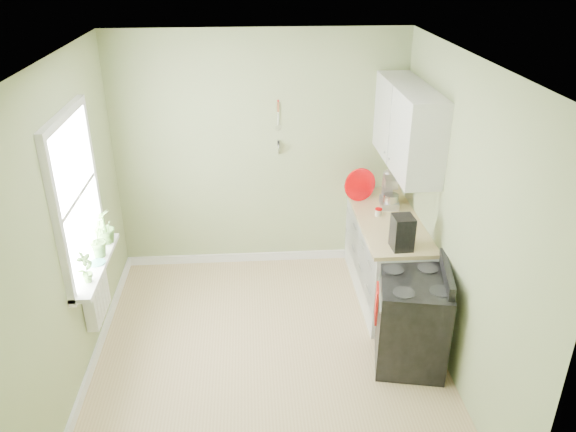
{
  "coord_description": "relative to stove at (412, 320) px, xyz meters",
  "views": [
    {
      "loc": [
        -0.12,
        -4.1,
        3.45
      ],
      "look_at": [
        0.22,
        0.55,
        1.18
      ],
      "focal_mm": 35.0,
      "sensor_mm": 36.0,
      "label": 1
    }
  ],
  "objects": [
    {
      "name": "plant_a",
      "position": [
        -2.78,
        0.09,
        0.61
      ],
      "size": [
        0.16,
        0.18,
        0.28
      ],
      "primitive_type": "imported",
      "rotation": [
        0.0,
        0.0,
        1.07
      ],
      "color": "#4B7431",
      "rests_on": "window_sill"
    },
    {
      "name": "countertop",
      "position": [
        0.01,
        1.1,
        0.46
      ],
      "size": [
        0.64,
        1.6,
        0.04
      ],
      "primitive_type": "cube",
      "color": "#DBC086",
      "rests_on": "base_cabinets"
    },
    {
      "name": "base_cabinets",
      "position": [
        0.02,
        1.1,
        0.0
      ],
      "size": [
        0.6,
        1.6,
        0.87
      ],
      "primitive_type": "cube",
      "color": "white",
      "rests_on": "floor"
    },
    {
      "name": "window",
      "position": [
        -2.86,
        0.4,
        1.12
      ],
      "size": [
        0.06,
        1.14,
        1.44
      ],
      "color": "white",
      "rests_on": "wall_left"
    },
    {
      "name": "plant_c",
      "position": [
        -2.78,
        0.8,
        0.64
      ],
      "size": [
        0.19,
        0.19,
        0.34
      ],
      "primitive_type": "imported",
      "rotation": [
        0.0,
        0.0,
        4.68
      ],
      "color": "#4B7431",
      "rests_on": "window_sill"
    },
    {
      "name": "window_sill",
      "position": [
        -2.79,
        0.4,
        0.45
      ],
      "size": [
        0.18,
        1.14,
        0.04
      ],
      "primitive_type": "cube",
      "color": "white",
      "rests_on": "wall_left"
    },
    {
      "name": "plant_b",
      "position": [
        -2.78,
        0.55,
        0.64
      ],
      "size": [
        0.17,
        0.2,
        0.33
      ],
      "primitive_type": "imported",
      "rotation": [
        0.0,
        0.0,
        1.68
      ],
      "color": "#4B7431",
      "rests_on": "window_sill"
    },
    {
      "name": "stand_mixer",
      "position": [
        0.08,
        1.4,
        0.64
      ],
      "size": [
        0.22,
        0.33,
        0.37
      ],
      "color": "#B2B2B7",
      "rests_on": "countertop"
    },
    {
      "name": "wall_back",
      "position": [
        -1.28,
        1.91,
        0.92
      ],
      "size": [
        3.2,
        0.02,
        2.7
      ],
      "primitive_type": "cube",
      "color": "#9DAA74",
      "rests_on": "floor"
    },
    {
      "name": "wall_left",
      "position": [
        -2.89,
        0.1,
        0.92
      ],
      "size": [
        0.02,
        3.6,
        2.7
      ],
      "primitive_type": "cube",
      "color": "#9DAA74",
      "rests_on": "floor"
    },
    {
      "name": "kettle",
      "position": [
        -0.23,
        1.82,
        0.57
      ],
      "size": [
        0.19,
        0.11,
        0.19
      ],
      "color": "silver",
      "rests_on": "countertop"
    },
    {
      "name": "floor",
      "position": [
        -1.28,
        0.1,
        -0.44
      ],
      "size": [
        3.2,
        3.6,
        0.02
      ],
      "primitive_type": "cube",
      "color": "tan",
      "rests_on": "ground"
    },
    {
      "name": "wall_utensils",
      "position": [
        -1.08,
        1.88,
        1.13
      ],
      "size": [
        0.02,
        0.14,
        0.58
      ],
      "color": "#DBC086",
      "rests_on": "wall_back"
    },
    {
      "name": "coffee_maker",
      "position": [
        -0.03,
        0.46,
        0.63
      ],
      "size": [
        0.19,
        0.21,
        0.32
      ],
      "color": "black",
      "rests_on": "countertop"
    },
    {
      "name": "ceiling",
      "position": [
        -1.28,
        0.1,
        2.28
      ],
      "size": [
        3.2,
        3.6,
        0.02
      ],
      "primitive_type": "cube",
      "color": "white",
      "rests_on": "wall_back"
    },
    {
      "name": "jar",
      "position": [
        -0.08,
        1.16,
        0.52
      ],
      "size": [
        0.07,
        0.07,
        0.08
      ],
      "color": "beige",
      "rests_on": "countertop"
    },
    {
      "name": "red_tray",
      "position": [
        -0.21,
        1.56,
        0.66
      ],
      "size": [
        0.37,
        0.16,
        0.37
      ],
      "primitive_type": "cylinder",
      "rotation": [
        1.45,
        0.0,
        0.29
      ],
      "color": "#CE0002",
      "rests_on": "countertop"
    },
    {
      "name": "radiator",
      "position": [
        -2.82,
        0.35,
        0.12
      ],
      "size": [
        0.12,
        0.5,
        0.35
      ],
      "primitive_type": "cube",
      "color": "white",
      "rests_on": "wall_left"
    },
    {
      "name": "upper_cabinets",
      "position": [
        0.15,
        1.2,
        1.42
      ],
      "size": [
        0.35,
        1.4,
        0.8
      ],
      "primitive_type": "cube",
      "color": "white",
      "rests_on": "wall_right"
    },
    {
      "name": "stove",
      "position": [
        0.0,
        0.0,
        0.0
      ],
      "size": [
        0.73,
        0.79,
        0.97
      ],
      "color": "black",
      "rests_on": "floor"
    },
    {
      "name": "wall_right",
      "position": [
        0.33,
        0.1,
        0.92
      ],
      "size": [
        0.02,
        3.6,
        2.7
      ],
      "primitive_type": "cube",
      "color": "#9DAA74",
      "rests_on": "floor"
    }
  ]
}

